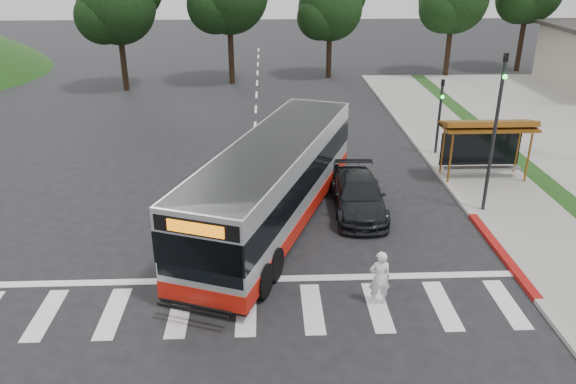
{
  "coord_description": "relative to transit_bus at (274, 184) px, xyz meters",
  "views": [
    {
      "loc": [
        0.69,
        -19.16,
        10.06
      ],
      "look_at": [
        1.47,
        0.21,
        1.6
      ],
      "focal_mm": 35.0,
      "sensor_mm": 36.0,
      "label": 1
    }
  ],
  "objects": [
    {
      "name": "traffic_signal_ne_short",
      "position": [
        8.63,
        7.66,
        0.79
      ],
      "size": [
        0.18,
        0.37,
        4.0
      ],
      "color": "black",
      "rests_on": "ground"
    },
    {
      "name": "bus_shelter",
      "position": [
        9.83,
        4.27,
        0.66
      ],
      "size": [
        4.2,
        1.6,
        2.86
      ],
      "color": "brown",
      "rests_on": "sidewalk_east"
    },
    {
      "name": "ground",
      "position": [
        -0.97,
        -0.83,
        -1.69
      ],
      "size": [
        140.0,
        140.0,
        0.0
      ],
      "primitive_type": "plane",
      "color": "black",
      "rests_on": "ground"
    },
    {
      "name": "tree_north_b",
      "position": [
        5.1,
        27.23,
        3.97
      ],
      "size": [
        5.72,
        5.33,
        8.43
      ],
      "color": "black",
      "rests_on": "ground"
    },
    {
      "name": "traffic_signal_ne_tall",
      "position": [
        8.63,
        0.66,
        2.19
      ],
      "size": [
        0.18,
        0.37,
        6.5
      ],
      "color": "black",
      "rests_on": "ground"
    },
    {
      "name": "curb_east",
      "position": [
        8.03,
        7.17,
        -1.61
      ],
      "size": [
        0.3,
        40.0,
        0.15
      ],
      "primitive_type": "cube",
      "color": "#9E9991",
      "rests_on": "ground"
    },
    {
      "name": "crosswalk_ladder",
      "position": [
        -0.97,
        -5.83,
        -1.68
      ],
      "size": [
        18.0,
        2.6,
        0.01
      ],
      "primitive_type": "cube",
      "color": "silver",
      "rests_on": "ground"
    },
    {
      "name": "dark_sedan",
      "position": [
        3.46,
        0.91,
        -0.96
      ],
      "size": [
        2.23,
        5.08,
        1.45
      ],
      "primitive_type": "imported",
      "rotation": [
        0.0,
        0.0,
        -0.04
      ],
      "color": "black",
      "rests_on": "ground"
    },
    {
      "name": "sidewalk_east",
      "position": [
        10.03,
        7.17,
        -1.63
      ],
      "size": [
        4.0,
        40.0,
        0.12
      ],
      "primitive_type": "cube",
      "color": "gray",
      "rests_on": "ground"
    },
    {
      "name": "pedestrian",
      "position": [
        3.06,
        -5.65,
        -0.78
      ],
      "size": [
        0.67,
        0.45,
        1.82
      ],
      "primitive_type": "imported",
      "rotation": [
        0.0,
        0.0,
        3.16
      ],
      "color": "white",
      "rests_on": "ground"
    },
    {
      "name": "curb_east_red",
      "position": [
        8.03,
        -2.83,
        -1.61
      ],
      "size": [
        0.32,
        6.0,
        0.15
      ],
      "primitive_type": "cube",
      "color": "maroon",
      "rests_on": "ground"
    },
    {
      "name": "transit_bus",
      "position": [
        0.0,
        0.0,
        0.0
      ],
      "size": [
        7.2,
        13.22,
        3.37
      ],
      "primitive_type": null,
      "rotation": [
        0.0,
        0.0,
        -0.36
      ],
      "color": "#B5B7BA",
      "rests_on": "ground"
    },
    {
      "name": "tree_north_c",
      "position": [
        -10.89,
        23.23,
        4.61
      ],
      "size": [
        6.16,
        5.74,
        9.3
      ],
      "color": "black",
      "rests_on": "ground"
    }
  ]
}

